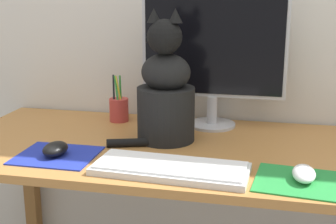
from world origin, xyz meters
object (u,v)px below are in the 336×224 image
Objects in this scene: computer_mouse_left at (55,149)px; cat at (165,93)px; computer_mouse_right at (304,174)px; pen_cup at (119,109)px; monitor at (213,54)px; keyboard at (171,168)px.

computer_mouse_left is 0.23× the size of cat.
cat is (-0.42, 0.25, 0.14)m from computer_mouse_right.
computer_mouse_left is 0.70m from computer_mouse_right.
computer_mouse_left is at bearing -98.75° from pen_cup.
computer_mouse_right is 0.51m from cat.
computer_mouse_left is 0.38m from cat.
computer_mouse_left is 0.41m from pen_cup.
computer_mouse_left is 0.56× the size of pen_cup.
monitor is at bearing 1.73° from pen_cup.
monitor reaches higher than computer_mouse_right.
pen_cup is at bearing 145.64° from computer_mouse_right.
computer_mouse_right is (0.70, -0.03, -0.00)m from computer_mouse_left.
computer_mouse_left is at bearing -139.64° from cat.
keyboard is 0.31m from cat.
computer_mouse_right is at bearing -56.68° from monitor.
computer_mouse_left is at bearing 177.39° from computer_mouse_right.
cat is at bearing 38.09° from computer_mouse_left.
cat is (-0.13, -0.20, -0.10)m from monitor.
keyboard is (-0.05, -0.46, -0.25)m from monitor.
computer_mouse_right is at bearing 5.26° from keyboard.
keyboard is at bearing -56.97° from pen_cup.
monitor is 0.25m from cat.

